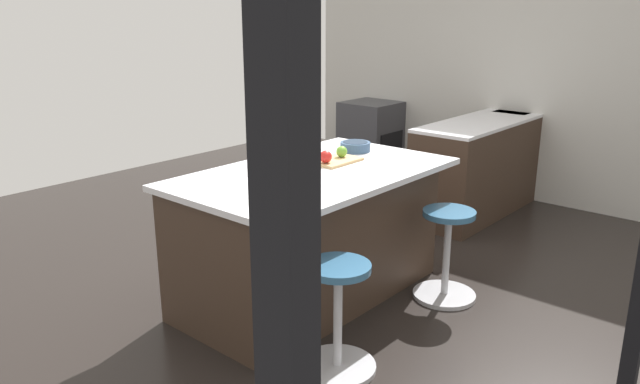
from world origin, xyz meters
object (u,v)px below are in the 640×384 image
(stool_by_window, at_px, (446,257))
(kitchen_island, at_px, (309,233))
(oven_range, at_px, (371,139))
(stool_middle, at_px, (338,321))
(cutting_board, at_px, (335,161))
(fruit_bowl, at_px, (355,146))
(apple_green, at_px, (342,152))
(apple_red, at_px, (326,157))
(water_bottle, at_px, (275,160))

(stool_by_window, bearing_deg, kitchen_island, -51.16)
(oven_range, bearing_deg, kitchen_island, 28.95)
(kitchen_island, distance_m, stool_middle, 0.97)
(cutting_board, relative_size, fruit_bowl, 1.58)
(stool_by_window, distance_m, stool_middle, 1.20)
(stool_middle, relative_size, cutting_board, 1.79)
(oven_range, relative_size, cutting_board, 2.48)
(stool_middle, height_order, apple_green, apple_green)
(oven_range, distance_m, stool_middle, 4.25)
(stool_middle, bearing_deg, apple_red, -135.97)
(oven_range, xyz_separation_m, kitchen_island, (2.93, 1.62, 0.02))
(apple_green, bearing_deg, apple_red, 7.14)
(stool_by_window, distance_m, apple_green, 1.04)
(oven_range, height_order, apple_red, apple_red)
(apple_green, xyz_separation_m, fruit_bowl, (-0.28, -0.09, -0.02))
(fruit_bowl, bearing_deg, kitchen_island, 8.97)
(cutting_board, xyz_separation_m, water_bottle, (0.58, -0.02, 0.11))
(stool_by_window, distance_m, fruit_bowl, 1.07)
(kitchen_island, bearing_deg, water_bottle, -2.51)
(cutting_board, distance_m, water_bottle, 0.59)
(apple_green, bearing_deg, stool_middle, 38.13)
(apple_green, bearing_deg, oven_range, -147.90)
(oven_range, xyz_separation_m, apple_green, (2.58, 1.62, 0.54))
(apple_red, relative_size, water_bottle, 0.28)
(cutting_board, bearing_deg, kitchen_island, -0.41)
(oven_range, bearing_deg, water_bottle, 26.44)
(stool_middle, bearing_deg, apple_green, -141.87)
(stool_middle, xyz_separation_m, apple_red, (-0.75, -0.72, 0.68))
(apple_green, bearing_deg, cutting_board, 6.44)
(cutting_board, xyz_separation_m, apple_green, (-0.08, -0.01, 0.05))
(kitchen_island, height_order, cutting_board, cutting_board)
(apple_red, bearing_deg, fruit_bowl, -166.25)
(oven_range, distance_m, kitchen_island, 3.35)
(oven_range, distance_m, apple_red, 3.28)
(oven_range, bearing_deg, stool_by_window, 45.37)
(apple_green, bearing_deg, kitchen_island, 1.19)
(apple_green, xyz_separation_m, water_bottle, (0.66, -0.01, 0.06))
(cutting_board, distance_m, apple_green, 0.10)
(oven_range, height_order, stool_middle, oven_range)
(oven_range, relative_size, water_bottle, 2.85)
(water_bottle, bearing_deg, apple_green, 179.49)
(apple_red, height_order, water_bottle, water_bottle)
(stool_by_window, height_order, fruit_bowl, fruit_bowl)
(oven_range, distance_m, apple_green, 3.09)
(kitchen_island, height_order, stool_middle, kitchen_island)
(water_bottle, height_order, fruit_bowl, water_bottle)
(apple_red, bearing_deg, stool_by_window, 121.66)
(stool_by_window, relative_size, cutting_board, 1.79)
(cutting_board, distance_m, fruit_bowl, 0.38)
(stool_by_window, relative_size, water_bottle, 2.06)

